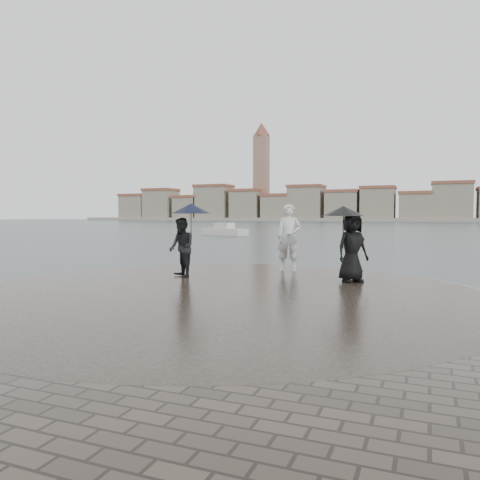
% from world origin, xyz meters
% --- Properties ---
extents(ground, '(400.00, 400.00, 0.00)m').
position_xyz_m(ground, '(0.00, 0.00, 0.00)').
color(ground, '#2B3835').
rests_on(ground, ground).
extents(kerb_ring, '(12.50, 12.50, 0.32)m').
position_xyz_m(kerb_ring, '(0.00, 3.50, 0.16)').
color(kerb_ring, gray).
rests_on(kerb_ring, ground).
extents(quay_tip, '(11.90, 11.90, 0.36)m').
position_xyz_m(quay_tip, '(0.00, 3.50, 0.18)').
color(quay_tip, '#2D261E').
rests_on(quay_tip, ground).
extents(statue, '(0.85, 0.66, 2.05)m').
position_xyz_m(statue, '(0.42, 7.77, 1.39)').
color(statue, silver).
rests_on(statue, quay_tip).
extents(visitor_left, '(1.30, 1.14, 2.04)m').
position_xyz_m(visitor_left, '(-1.88, 5.33, 1.49)').
color(visitor_left, black).
rests_on(visitor_left, quay_tip).
extents(visitor_right, '(1.31, 1.16, 1.95)m').
position_xyz_m(visitor_right, '(2.52, 6.07, 1.50)').
color(visitor_right, black).
rests_on(visitor_right, quay_tip).
extents(far_skyline, '(260.00, 20.00, 37.00)m').
position_xyz_m(far_skyline, '(-6.29, 160.71, 5.61)').
color(far_skyline, gray).
rests_on(far_skyline, ground).
extents(boats, '(41.19, 7.20, 1.50)m').
position_xyz_m(boats, '(5.74, 40.26, 0.38)').
color(boats, beige).
rests_on(boats, ground).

